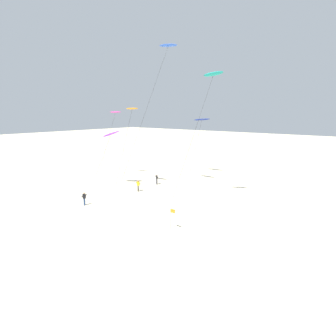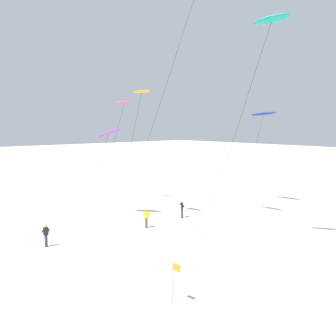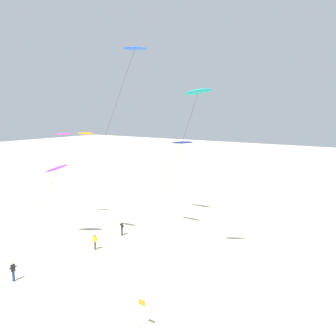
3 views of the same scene
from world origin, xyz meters
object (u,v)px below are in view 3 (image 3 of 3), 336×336
(kite_teal, at_px, (198,93))
(kite_flyer_furthest, at_px, (95,241))
(kite_flyer_nearest, at_px, (122,228))
(marker_flag, at_px, (140,308))
(kite_magenta, at_px, (64,135))
(kite_blue, at_px, (134,51))
(kite_orange, at_px, (85,135))
(kite_purple, at_px, (56,169))
(kite_flyer_middle, at_px, (13,271))
(kite_navy, at_px, (182,143))

(kite_teal, distance_m, kite_flyer_furthest, 18.33)
(kite_flyer_nearest, relative_size, marker_flag, 0.80)
(kite_magenta, bearing_deg, kite_blue, -8.02)
(kite_orange, bearing_deg, kite_magenta, 155.66)
(kite_magenta, height_order, kite_flyer_furthest, kite_magenta)
(kite_purple, bearing_deg, kite_flyer_middle, -61.85)
(kite_navy, relative_size, kite_flyer_furthest, 6.13)
(kite_purple, xyz_separation_m, kite_orange, (2.61, 1.89, 3.61))
(kite_purple, xyz_separation_m, kite_flyer_nearest, (4.39, 5.28, -7.16))
(kite_flyer_middle, bearing_deg, kite_orange, 100.43)
(kite_flyer_furthest, bearing_deg, kite_blue, 45.70)
(kite_blue, height_order, kite_teal, kite_blue)
(kite_magenta, distance_m, kite_orange, 8.41)
(kite_purple, bearing_deg, kite_blue, 23.59)
(kite_purple, height_order, kite_flyer_nearest, kite_purple)
(kite_blue, relative_size, kite_navy, 1.99)
(kite_navy, xyz_separation_m, kite_orange, (-3.03, -14.17, 1.74))
(kite_blue, bearing_deg, kite_orange, -163.38)
(kite_orange, bearing_deg, kite_flyer_furthest, -30.58)
(kite_navy, height_order, kite_flyer_middle, kite_navy)
(kite_navy, bearing_deg, kite_flyer_middle, -92.65)
(kite_purple, relative_size, kite_flyer_furthest, 5.22)
(kite_teal, xyz_separation_m, kite_navy, (-10.15, 13.58, -5.68))
(kite_navy, bearing_deg, kite_flyer_nearest, -96.57)
(kite_navy, distance_m, kite_flyer_nearest, 14.12)
(kite_orange, relative_size, kite_flyer_furthest, 7.14)
(kite_purple, height_order, kite_orange, kite_orange)
(kite_navy, bearing_deg, kite_purple, -109.32)
(kite_navy, relative_size, marker_flag, 4.87)
(kite_orange, relative_size, kite_flyer_middle, 7.14)
(kite_blue, bearing_deg, kite_navy, 100.79)
(kite_flyer_nearest, relative_size, kite_flyer_furthest, 1.00)
(kite_blue, bearing_deg, kite_teal, -7.53)
(kite_teal, height_order, kite_flyer_middle, kite_teal)
(kite_purple, xyz_separation_m, kite_magenta, (-5.04, 5.34, 3.03))
(kite_magenta, xyz_separation_m, kite_navy, (10.67, 10.72, -1.16))
(kite_blue, relative_size, kite_flyer_nearest, 12.22)
(kite_teal, bearing_deg, kite_magenta, 172.16)
(kite_purple, relative_size, kite_teal, 0.54)
(marker_flag, bearing_deg, kite_navy, 116.75)
(kite_navy, bearing_deg, marker_flag, -63.25)
(kite_flyer_furthest, bearing_deg, kite_purple, -174.93)
(kite_blue, distance_m, kite_flyer_middle, 22.66)
(kite_flyer_middle, relative_size, marker_flag, 0.80)
(kite_blue, bearing_deg, marker_flag, -49.38)
(kite_magenta, height_order, kite_navy, kite_magenta)
(kite_flyer_furthest, bearing_deg, kite_teal, 10.70)
(kite_orange, bearing_deg, kite_purple, -144.10)
(kite_purple, distance_m, kite_blue, 14.68)
(marker_flag, bearing_deg, kite_flyer_middle, -176.62)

